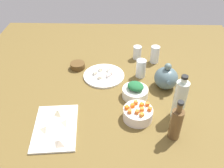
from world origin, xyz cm
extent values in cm
cube|color=brown|center=(0.00, 0.00, 1.50)|extent=(190.00, 190.00, 3.00)
cube|color=silver|center=(29.67, -26.82, 3.50)|extent=(32.04, 23.49, 1.00)
cylinder|color=white|center=(-14.27, -5.54, 3.60)|extent=(25.68, 25.68, 1.20)
cylinder|color=white|center=(4.61, 13.13, 5.68)|extent=(14.50, 14.50, 5.35)
cylinder|color=white|center=(21.80, 13.65, 6.02)|extent=(14.98, 14.98, 6.04)
cylinder|color=brown|center=(-23.23, -23.36, 4.92)|extent=(9.56, 9.56, 3.84)
ellipsoid|color=slate|center=(-4.96, 31.44, 9.31)|extent=(14.39, 13.78, 12.63)
sphere|color=slate|center=(-4.96, 31.44, 17.24)|extent=(4.03, 4.03, 4.03)
cylinder|color=slate|center=(1.15, 31.44, 10.89)|extent=(5.38, 2.00, 3.93)
cylinder|color=silver|center=(19.17, 33.91, 13.59)|extent=(6.37, 6.37, 21.19)
cylinder|color=silver|center=(19.17, 33.91, 25.56)|extent=(2.86, 2.86, 2.74)
cylinder|color=black|center=(19.17, 33.91, 27.53)|extent=(3.18, 3.18, 1.20)
cylinder|color=brown|center=(33.16, 29.88, 11.03)|extent=(5.53, 5.53, 16.06)
cylinder|color=brown|center=(33.16, 29.88, 21.30)|extent=(2.49, 2.49, 4.48)
cylinder|color=black|center=(33.16, 29.88, 24.14)|extent=(2.76, 2.76, 1.20)
cylinder|color=white|center=(-32.49, 28.03, 8.84)|extent=(5.84, 5.84, 11.69)
cylinder|color=white|center=(-15.32, 17.48, 8.80)|extent=(6.04, 6.04, 11.60)
cylinder|color=white|center=(-36.65, 16.43, 7.65)|extent=(5.68, 5.68, 9.30)
cube|color=orange|center=(24.35, 12.92, 9.94)|extent=(2.30, 2.30, 1.80)
cube|color=orange|center=(22.53, 15.38, 9.94)|extent=(1.98, 1.98, 1.80)
cube|color=orange|center=(19.15, 15.52, 9.94)|extent=(2.50, 2.50, 1.80)
cube|color=orange|center=(21.54, 7.99, 9.94)|extent=(2.52, 2.52, 1.80)
cube|color=orange|center=(24.22, 9.31, 9.94)|extent=(1.81, 1.81, 1.80)
cube|color=orange|center=(19.99, 10.84, 9.94)|extent=(2.24, 2.24, 1.80)
cube|color=orange|center=(26.32, 15.08, 9.94)|extent=(2.55, 2.55, 1.80)
cube|color=orange|center=(22.27, 19.24, 9.94)|extent=(2.40, 2.40, 1.80)
cube|color=orange|center=(17.66, 12.59, 9.94)|extent=(2.11, 2.11, 1.80)
cube|color=orange|center=(18.70, 18.40, 9.94)|extent=(2.04, 2.04, 1.80)
ellipsoid|color=#226636|center=(4.61, 13.13, 10.31)|extent=(11.89, 12.25, 3.92)
cube|color=white|center=(-19.07, -7.83, 5.30)|extent=(2.68, 2.68, 2.20)
cube|color=white|center=(-18.58, -2.76, 5.30)|extent=(3.10, 3.10, 2.20)
cube|color=#F6E9CC|center=(-10.50, -7.86, 5.30)|extent=(2.92, 2.92, 2.20)
cube|color=silver|center=(-14.74, -11.19, 5.30)|extent=(3.08, 3.08, 2.20)
cube|color=white|center=(-11.96, -2.67, 5.30)|extent=(3.10, 3.10, 2.20)
cube|color=white|center=(-15.14, -1.12, 5.30)|extent=(2.41, 2.41, 2.20)
pyramid|color=beige|center=(40.26, -22.52, 5.47)|extent=(5.71, 5.93, 2.93)
pyramid|color=beige|center=(21.06, -26.90, 5.46)|extent=(5.88, 5.76, 2.91)
pyramid|color=beige|center=(26.73, -21.56, 5.03)|extent=(5.71, 5.24, 2.05)
pyramid|color=beige|center=(31.54, -30.45, 5.09)|extent=(5.42, 5.59, 2.19)
camera|label=1|loc=(109.32, 3.12, 92.23)|focal=38.69mm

